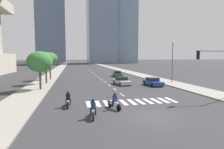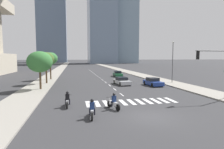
{
  "view_description": "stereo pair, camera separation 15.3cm",
  "coord_description": "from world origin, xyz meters",
  "views": [
    {
      "loc": [
        -6.04,
        -13.34,
        4.63
      ],
      "look_at": [
        0.0,
        15.08,
        2.0
      ],
      "focal_mm": 30.05,
      "sensor_mm": 36.0,
      "label": 1
    },
    {
      "loc": [
        -5.89,
        -13.37,
        4.63
      ],
      "look_at": [
        0.0,
        15.08,
        2.0
      ],
      "focal_mm": 30.05,
      "sensor_mm": 36.0,
      "label": 2
    }
  ],
  "objects": [
    {
      "name": "street_tree_nearest",
      "position": [
        -10.53,
        14.69,
        4.02
      ],
      "size": [
        3.53,
        3.53,
        5.39
      ],
      "color": "#4C3823",
      "rests_on": "sidewalk_west"
    },
    {
      "name": "ground_plane",
      "position": [
        0.0,
        0.0,
        0.0
      ],
      "size": [
        800.0,
        800.0,
        0.0
      ],
      "primitive_type": "plane",
      "color": "#333335"
    },
    {
      "name": "motorcycle_trailing",
      "position": [
        -6.48,
        4.49,
        0.58
      ],
      "size": [
        0.7,
        2.2,
        1.49
      ],
      "rotation": [
        0.0,
        0.0,
        1.53
      ],
      "color": "black",
      "rests_on": "ground"
    },
    {
      "name": "sedan_silver_1",
      "position": [
        2.29,
        17.7,
        0.58
      ],
      "size": [
        2.3,
        4.65,
        1.27
      ],
      "rotation": [
        0.0,
        0.0,
        -1.47
      ],
      "color": "#B7BABF",
      "rests_on": "ground"
    },
    {
      "name": "motorcycle_lead",
      "position": [
        -2.4,
        2.81,
        0.58
      ],
      "size": [
        0.97,
        2.0,
        1.49
      ],
      "rotation": [
        0.0,
        0.0,
        1.91
      ],
      "color": "black",
      "rests_on": "ground"
    },
    {
      "name": "traffic_signal_near",
      "position": [
        8.99,
        4.02,
        3.96
      ],
      "size": [
        4.13,
        0.28,
        5.59
      ],
      "rotation": [
        0.0,
        0.0,
        3.14
      ],
      "color": "#333335",
      "rests_on": "sidewalk_east"
    },
    {
      "name": "street_lamp_east",
      "position": [
        11.63,
        17.47,
        4.4
      ],
      "size": [
        0.5,
        0.24,
        7.32
      ],
      "color": "#3F3F42",
      "rests_on": "sidewalk_east"
    },
    {
      "name": "office_tower_left_skyline",
      "position": [
        -24.9,
        176.68,
        51.22
      ],
      "size": [
        26.4,
        21.97,
        115.07
      ],
      "color": "slate",
      "rests_on": "ground"
    },
    {
      "name": "sedan_blue_0",
      "position": [
        7.03,
        15.43,
        0.6
      ],
      "size": [
        2.05,
        4.3,
        1.31
      ],
      "rotation": [
        0.0,
        0.0,
        -1.52
      ],
      "color": "navy",
      "rests_on": "ground"
    },
    {
      "name": "office_tower_right_skyline",
      "position": [
        32.04,
        143.48,
        52.49
      ],
      "size": [
        28.17,
        25.23,
        106.03
      ],
      "color": "#7A93A8",
      "rests_on": "ground"
    },
    {
      "name": "street_tree_second",
      "position": [
        -10.53,
        20.96,
        4.35
      ],
      "size": [
        2.82,
        2.82,
        5.43
      ],
      "color": "#4C3823",
      "rests_on": "sidewalk_west"
    },
    {
      "name": "lane_divider_center",
      "position": [
        0.0,
        33.08,
        0.0
      ],
      "size": [
        0.14,
        50.0,
        0.01
      ],
      "color": "silver",
      "rests_on": "ground"
    },
    {
      "name": "motorcycle_third",
      "position": [
        -4.52,
        0.8,
        0.58
      ],
      "size": [
        0.7,
        2.1,
        1.49
      ],
      "rotation": [
        0.0,
        0.0,
        1.46
      ],
      "color": "black",
      "rests_on": "ground"
    },
    {
      "name": "street_tree_third",
      "position": [
        -10.53,
        27.21,
        4.43
      ],
      "size": [
        2.98,
        2.98,
        5.57
      ],
      "color": "#4C3823",
      "rests_on": "sidewalk_west"
    },
    {
      "name": "sidewalk_east",
      "position": [
        11.33,
        30.0,
        0.07
      ],
      "size": [
        4.0,
        260.0,
        0.15
      ],
      "primitive_type": "cube",
      "color": "gray",
      "rests_on": "ground"
    },
    {
      "name": "sidewalk_west",
      "position": [
        -11.33,
        30.0,
        0.07
      ],
      "size": [
        4.0,
        260.0,
        0.15
      ],
      "primitive_type": "cube",
      "color": "gray",
      "rests_on": "ground"
    },
    {
      "name": "crosswalk_near",
      "position": [
        0.0,
        5.08,
        0.0
      ],
      "size": [
        9.45,
        2.51,
        0.01
      ],
      "color": "silver",
      "rests_on": "ground"
    },
    {
      "name": "sedan_green_2",
      "position": [
        4.75,
        31.2,
        0.61
      ],
      "size": [
        2.12,
        4.86,
        1.34
      ],
      "rotation": [
        0.0,
        0.0,
        -1.65
      ],
      "color": "#1E6038",
      "rests_on": "ground"
    }
  ]
}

